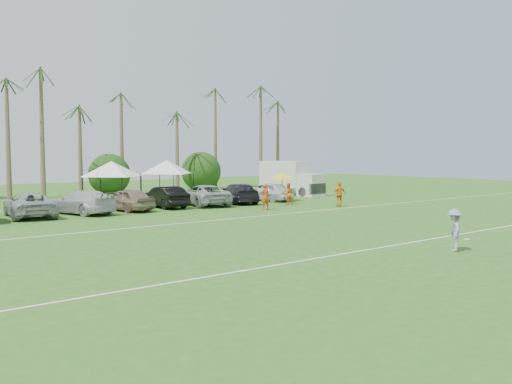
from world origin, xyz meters
TOP-DOWN VIEW (x-y plane):
  - ground at (0.00, 0.00)m, footprint 120.00×120.00m
  - field_lines at (0.00, 8.00)m, footprint 80.00×12.10m
  - palm_tree_5 at (0.00, 38.00)m, footprint 2.40×2.40m
  - palm_tree_6 at (4.00, 38.00)m, footprint 2.40×2.40m
  - palm_tree_7 at (8.00, 38.00)m, footprint 2.40×2.40m
  - palm_tree_8 at (13.00, 38.00)m, footprint 2.40×2.40m
  - palm_tree_9 at (18.00, 38.00)m, footprint 2.40×2.40m
  - palm_tree_10 at (23.00, 38.00)m, footprint 2.40×2.40m
  - palm_tree_11 at (27.00, 38.00)m, footprint 2.40×2.40m
  - bush_tree_2 at (6.00, 39.00)m, footprint 4.00×4.00m
  - bush_tree_3 at (16.00, 39.00)m, footprint 4.00×4.00m
  - sideline_player_a at (7.31, 16.73)m, footprint 0.68×0.48m
  - sideline_player_b at (11.04, 18.51)m, footprint 0.93×0.81m
  - sideline_player_c at (12.93, 15.10)m, footprint 1.12×0.70m
  - box_truck at (17.84, 25.42)m, footprint 3.12×6.24m
  - canopy_tent_left at (0.25, 25.38)m, footprint 4.70×4.70m
  - canopy_tent_right at (5.90, 27.28)m, footprint 4.71×4.71m
  - market_umbrella at (12.90, 21.20)m, footprint 2.01×2.01m
  - frisbee_player at (2.58, -0.34)m, footprint 1.24×1.14m
  - parked_car_2 at (-6.48, 22.34)m, footprint 3.36×5.78m
  - parked_car_3 at (-3.39, 22.06)m, footprint 3.29×5.57m
  - parked_car_4 at (-0.30, 22.01)m, footprint 2.47×4.67m
  - parked_car_5 at (2.79, 22.33)m, footprint 1.82×4.67m
  - parked_car_6 at (5.89, 21.97)m, footprint 3.71×5.88m
  - parked_car_7 at (8.98, 21.92)m, footprint 3.72×5.62m
  - parked_car_8 at (12.07, 21.97)m, footprint 2.38×4.64m

SIDE VIEW (x-z plane):
  - ground at x=0.00m, z-range 0.00..0.00m
  - field_lines at x=0.00m, z-range 0.00..0.01m
  - parked_car_2 at x=-6.48m, z-range 0.00..1.51m
  - parked_car_3 at x=-3.39m, z-range 0.00..1.51m
  - parked_car_4 at x=-0.30m, z-range 0.00..1.51m
  - parked_car_5 at x=2.79m, z-range 0.00..1.51m
  - parked_car_6 at x=5.89m, z-range 0.00..1.51m
  - parked_car_7 at x=8.98m, z-range 0.00..1.51m
  - parked_car_8 at x=12.07m, z-range 0.00..1.51m
  - sideline_player_b at x=11.04m, z-range 0.00..1.63m
  - frisbee_player at x=2.58m, z-range 0.00..1.67m
  - sideline_player_c at x=12.93m, z-range 0.00..1.77m
  - sideline_player_a at x=7.31m, z-range 0.00..1.79m
  - box_truck at x=17.84m, z-range 0.11..3.19m
  - bush_tree_2 at x=6.00m, z-range -0.20..3.80m
  - bush_tree_3 at x=16.00m, z-range -0.20..3.80m
  - market_umbrella at x=12.90m, z-range 0.89..3.13m
  - canopy_tent_left at x=0.25m, z-range 1.36..5.17m
  - canopy_tent_right at x=5.90m, z-range 1.36..5.18m
  - palm_tree_8 at x=13.00m, z-range 3.03..11.93m
  - palm_tree_5 at x=0.00m, z-range 3.40..13.30m
  - palm_tree_9 at x=18.00m, z-range 3.40..13.30m
  - palm_tree_6 at x=4.00m, z-range 3.76..14.66m
  - palm_tree_10 at x=23.00m, z-range 3.76..14.66m
  - palm_tree_7 at x=8.00m, z-range 4.11..16.01m
  - palm_tree_11 at x=27.00m, z-range 4.11..16.01m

